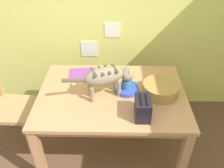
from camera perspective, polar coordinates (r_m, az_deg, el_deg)
wall_rear at (r=2.65m, az=-0.50°, el=18.10°), size 4.24×0.11×2.50m
dining_table at (r=2.21m, az=0.00°, el=-3.85°), size 1.34×0.96×0.72m
cat at (r=2.02m, az=-1.16°, el=1.74°), size 0.60×0.27×0.29m
saucer_bowl at (r=2.18m, az=3.58°, el=-1.24°), size 0.22×0.22×0.04m
coffee_mug at (r=2.14m, az=3.72°, el=0.03°), size 0.14×0.10×0.08m
magazine at (r=2.43m, az=-7.12°, el=2.40°), size 0.29×0.25×0.01m
book_stack at (r=2.42m, az=2.73°, el=2.89°), size 0.19×0.15×0.03m
wicker_basket at (r=2.16m, az=11.68°, el=-1.14°), size 0.32×0.32×0.11m
toaster at (r=1.89m, az=7.42°, el=-5.73°), size 0.12×0.20×0.18m
wooden_chair_near at (r=2.63m, az=-23.69°, el=-5.15°), size 0.44×0.44×0.94m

